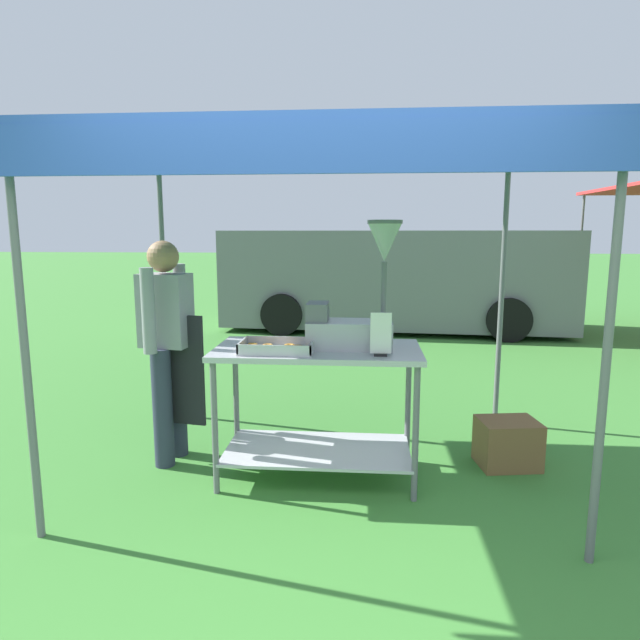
{
  "coord_description": "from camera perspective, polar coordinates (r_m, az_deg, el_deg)",
  "views": [
    {
      "loc": [
        0.23,
        -2.61,
        1.67
      ],
      "look_at": [
        -0.06,
        1.09,
        1.06
      ],
      "focal_mm": 30.34,
      "sensor_mm": 36.0,
      "label": 1
    }
  ],
  "objects": [
    {
      "name": "ground_plane",
      "position": [
        8.77,
        2.97,
        -1.71
      ],
      "size": [
        70.0,
        70.0,
        0.0
      ],
      "primitive_type": "plane",
      "color": "#3D7F33"
    },
    {
      "name": "stall_canopy",
      "position": [
        3.64,
        -0.13,
        16.61
      ],
      "size": [
        3.14,
        2.23,
        2.21
      ],
      "color": "slate",
      "rests_on": "ground"
    },
    {
      "name": "donut_cart",
      "position": [
        3.66,
        -0.25,
        -6.99
      ],
      "size": [
        1.36,
        0.68,
        0.91
      ],
      "color": "#B7B7BC",
      "rests_on": "ground"
    },
    {
      "name": "donut_tray",
      "position": [
        3.48,
        -4.65,
        -3.01
      ],
      "size": [
        0.47,
        0.3,
        0.07
      ],
      "color": "#B7B7BC",
      "rests_on": "donut_cart"
    },
    {
      "name": "donut_fryer",
      "position": [
        3.55,
        3.87,
        1.37
      ],
      "size": [
        0.61,
        0.28,
        0.84
      ],
      "color": "#B7B7BC",
      "rests_on": "donut_cart"
    },
    {
      "name": "menu_sign",
      "position": [
        3.35,
        6.43,
        -1.83
      ],
      "size": [
        0.13,
        0.05,
        0.27
      ],
      "color": "black",
      "rests_on": "donut_cart"
    },
    {
      "name": "vendor",
      "position": [
        4.02,
        -15.78,
        -2.06
      ],
      "size": [
        0.46,
        0.54,
        1.61
      ],
      "color": "#2D3347",
      "rests_on": "ground"
    },
    {
      "name": "supply_crate",
      "position": [
        4.2,
        19.18,
        -12.17
      ],
      "size": [
        0.45,
        0.38,
        0.34
      ],
      "color": "brown",
      "rests_on": "ground"
    },
    {
      "name": "van_grey",
      "position": [
        9.49,
        7.89,
        4.41
      ],
      "size": [
        5.87,
        2.43,
        1.69
      ],
      "color": "slate",
      "rests_on": "ground"
    }
  ]
}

